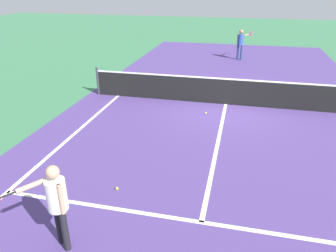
{
  "coord_description": "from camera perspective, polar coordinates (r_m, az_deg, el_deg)",
  "views": [
    {
      "loc": [
        0.48,
        -11.12,
        4.07
      ],
      "look_at": [
        -1.08,
        -4.49,
        1.0
      ],
      "focal_mm": 34.65,
      "sensor_mm": 36.0,
      "label": 1
    }
  ],
  "objects": [
    {
      "name": "line_service_near",
      "position": [
        6.25,
        5.9,
        -16.49
      ],
      "size": [
        8.22,
        0.1,
        0.01
      ],
      "primitive_type": "cube",
      "color": "white",
      "rests_on": "ground_plane"
    },
    {
      "name": "net",
      "position": [
        11.69,
        10.3,
        6.05
      ],
      "size": [
        9.91,
        0.09,
        1.07
      ],
      "color": "#33383D",
      "rests_on": "ground_plane"
    },
    {
      "name": "tennis_ball_near_net",
      "position": [
        10.87,
        6.63,
        2.29
      ],
      "size": [
        0.07,
        0.07,
        0.07
      ],
      "primitive_type": "sphere",
      "color": "#CCE033",
      "rests_on": "ground_plane"
    },
    {
      "name": "line_sideline_left",
      "position": [
        8.02,
        -24.43,
        -8.64
      ],
      "size": [
        0.1,
        11.89,
        0.01
      ],
      "primitive_type": "cube",
      "color": "white",
      "rests_on": "ground_plane"
    },
    {
      "name": "player_near",
      "position": [
        5.47,
        -19.25,
        -12.1
      ],
      "size": [
        0.91,
        0.9,
        1.54
      ],
      "color": "black",
      "rests_on": "ground_plane"
    },
    {
      "name": "player_far",
      "position": [
        18.84,
        12.69,
        14.37
      ],
      "size": [
        0.84,
        1.03,
        1.64
      ],
      "color": "navy",
      "rests_on": "ground_plane"
    },
    {
      "name": "ground_plane",
      "position": [
        11.85,
        10.13,
        3.78
      ],
      "size": [
        60.0,
        60.0,
        0.0
      ],
      "primitive_type": "plane",
      "color": "#38724C"
    },
    {
      "name": "line_center_service",
      "position": [
        8.92,
        8.71,
        -3.18
      ],
      "size": [
        0.1,
        6.4,
        0.01
      ],
      "primitive_type": "cube",
      "color": "white",
      "rests_on": "ground_plane"
    },
    {
      "name": "court_surface_inbounds",
      "position": [
        11.85,
        10.13,
        3.79
      ],
      "size": [
        10.62,
        24.4,
        0.0
      ],
      "primitive_type": "cube",
      "color": "#4C387A",
      "rests_on": "ground_plane"
    },
    {
      "name": "tennis_ball_mid_court",
      "position": [
        7.09,
        -8.98,
        -10.82
      ],
      "size": [
        0.07,
        0.07,
        0.07
      ],
      "primitive_type": "sphere",
      "color": "#CCE033",
      "rests_on": "ground_plane"
    }
  ]
}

